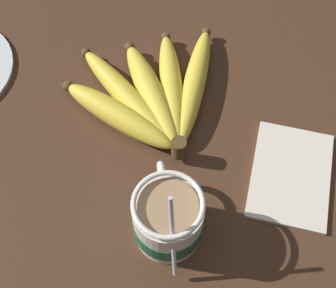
% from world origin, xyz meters
% --- Properties ---
extents(table, '(1.27, 1.27, 0.03)m').
position_xyz_m(table, '(0.00, 0.00, 0.01)').
color(table, '#422819').
rests_on(table, ground).
extents(coffee_mug, '(0.13, 0.08, 0.14)m').
position_xyz_m(coffee_mug, '(-0.05, -0.01, 0.07)').
color(coffee_mug, white).
rests_on(coffee_mug, table).
extents(banana_bunch, '(0.22, 0.24, 0.04)m').
position_xyz_m(banana_bunch, '(0.15, -0.01, 0.04)').
color(banana_bunch, '#4C381E').
rests_on(banana_bunch, table).
extents(napkin, '(0.17, 0.15, 0.01)m').
position_xyz_m(napkin, '(0.01, -0.17, 0.03)').
color(napkin, beige).
rests_on(napkin, table).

